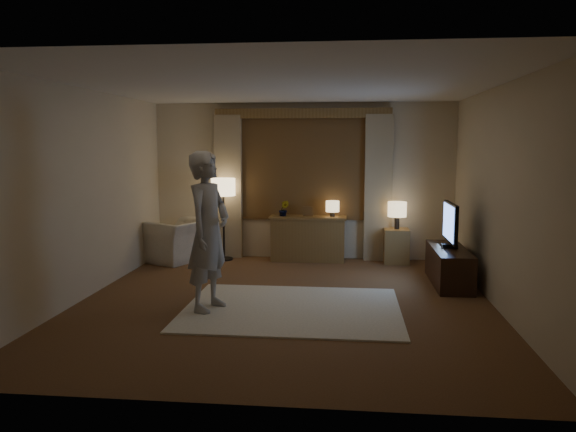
# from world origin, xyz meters

# --- Properties ---
(room) EXTENTS (5.04, 5.54, 2.64)m
(room) POSITION_xyz_m (0.00, 0.50, 1.33)
(room) COLOR brown
(room) RESTS_ON ground
(rug) EXTENTS (2.50, 2.00, 0.02)m
(rug) POSITION_xyz_m (0.12, -0.31, 0.01)
(rug) COLOR #F6E8CF
(rug) RESTS_ON floor
(sideboard) EXTENTS (1.20, 0.40, 0.70)m
(sideboard) POSITION_xyz_m (0.11, 2.50, 0.35)
(sideboard) COLOR brown
(sideboard) RESTS_ON floor
(picture_frame) EXTENTS (0.16, 0.02, 0.20)m
(picture_frame) POSITION_xyz_m (0.11, 2.50, 0.80)
(picture_frame) COLOR brown
(picture_frame) RESTS_ON sideboard
(plant) EXTENTS (0.17, 0.13, 0.30)m
(plant) POSITION_xyz_m (-0.29, 2.50, 0.85)
(plant) COLOR #999999
(plant) RESTS_ON sideboard
(table_lamp_sideboard) EXTENTS (0.22, 0.22, 0.30)m
(table_lamp_sideboard) POSITION_xyz_m (0.51, 2.50, 0.90)
(table_lamp_sideboard) COLOR black
(table_lamp_sideboard) RESTS_ON sideboard
(floor_lamp) EXTENTS (0.40, 0.40, 1.36)m
(floor_lamp) POSITION_xyz_m (-1.29, 2.42, 1.14)
(floor_lamp) COLOR black
(floor_lamp) RESTS_ON floor
(armchair) EXTENTS (1.28, 1.34, 0.68)m
(armchair) POSITION_xyz_m (-2.03, 2.28, 0.34)
(armchair) COLOR beige
(armchair) RESTS_ON floor
(side_table) EXTENTS (0.40, 0.40, 0.56)m
(side_table) POSITION_xyz_m (1.55, 2.45, 0.28)
(side_table) COLOR brown
(side_table) RESTS_ON floor
(table_lamp_side) EXTENTS (0.30, 0.30, 0.44)m
(table_lamp_side) POSITION_xyz_m (1.55, 2.45, 0.87)
(table_lamp_side) COLOR black
(table_lamp_side) RESTS_ON side_table
(tv_stand) EXTENTS (0.45, 1.40, 0.50)m
(tv_stand) POSITION_xyz_m (2.15, 1.13, 0.25)
(tv_stand) COLOR black
(tv_stand) RESTS_ON floor
(tv) EXTENTS (0.21, 0.87, 0.63)m
(tv) POSITION_xyz_m (2.15, 1.13, 0.85)
(tv) COLOR black
(tv) RESTS_ON tv_stand
(person) EXTENTS (0.61, 0.76, 1.82)m
(person) POSITION_xyz_m (-0.83, -0.43, 0.93)
(person) COLOR #B2ABA4
(person) RESTS_ON rug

